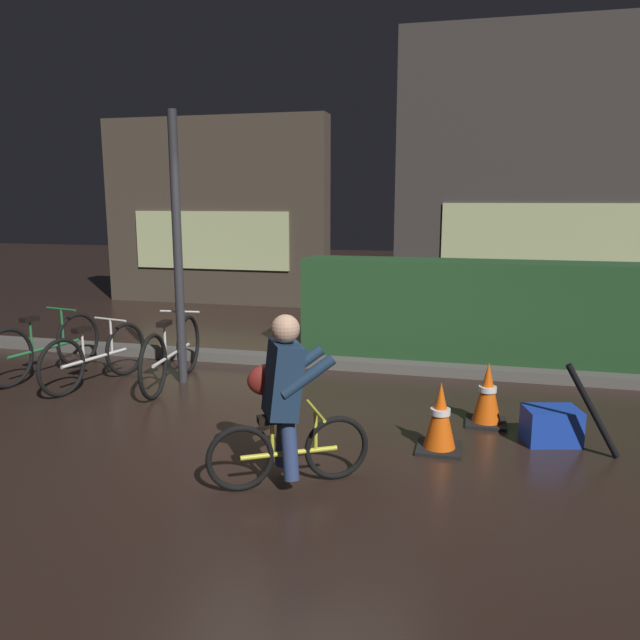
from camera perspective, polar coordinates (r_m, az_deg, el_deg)
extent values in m
plane|color=black|center=(5.70, -3.47, -9.95)|extent=(40.00, 40.00, 0.00)
cube|color=#56544F|center=(7.70, 1.46, -3.90)|extent=(12.00, 0.24, 0.12)
cube|color=#214723|center=(8.29, 15.10, 0.80)|extent=(4.80, 0.70, 1.26)
cube|color=#42382D|center=(12.61, -9.39, 9.59)|extent=(4.46, 0.50, 3.55)
cube|color=#BFCC8C|center=(12.38, -9.81, 7.09)|extent=(3.12, 0.04, 1.10)
cube|color=#383330|center=(12.36, 21.07, 12.57)|extent=(5.93, 0.50, 5.09)
cube|color=#BFCC8C|center=(12.10, 20.85, 7.20)|extent=(4.15, 0.04, 1.10)
cylinder|color=#2D2D33|center=(7.05, -12.70, 6.10)|extent=(0.10, 0.10, 2.94)
torus|color=black|center=(8.25, -20.96, -1.69)|extent=(0.17, 0.66, 0.66)
torus|color=black|center=(7.63, -26.32, -3.09)|extent=(0.17, 0.66, 0.66)
cylinder|color=#236B38|center=(7.93, -23.53, -2.37)|extent=(0.23, 0.98, 0.04)
cylinder|color=#236B38|center=(7.78, -24.59, -1.29)|extent=(0.03, 0.03, 0.37)
cube|color=black|center=(7.75, -24.70, 0.06)|extent=(0.14, 0.22, 0.05)
cylinder|color=#236B38|center=(8.07, -22.20, -0.54)|extent=(0.03, 0.03, 0.42)
cylinder|color=#236B38|center=(8.03, -22.30, 0.92)|extent=(0.46, 0.11, 0.02)
torus|color=black|center=(7.68, -17.13, -2.52)|extent=(0.18, 0.61, 0.62)
torus|color=black|center=(7.08, -22.26, -3.98)|extent=(0.18, 0.61, 0.62)
cylinder|color=silver|center=(7.37, -19.59, -3.22)|extent=(0.24, 0.90, 0.04)
cylinder|color=silver|center=(7.23, -20.59, -2.16)|extent=(0.03, 0.03, 0.34)
cube|color=black|center=(7.19, -20.68, -0.83)|extent=(0.14, 0.22, 0.05)
cylinder|color=silver|center=(7.50, -18.29, -1.39)|extent=(0.03, 0.03, 0.39)
cylinder|color=silver|center=(7.46, -18.38, 0.06)|extent=(0.45, 0.12, 0.02)
torus|color=black|center=(7.60, -11.77, -2.15)|extent=(0.11, 0.68, 0.68)
torus|color=black|center=(6.68, -14.80, -4.08)|extent=(0.11, 0.68, 0.68)
cylinder|color=silver|center=(7.13, -13.19, -3.06)|extent=(0.13, 1.02, 0.04)
cylinder|color=silver|center=(6.93, -13.80, -1.86)|extent=(0.03, 0.03, 0.38)
cube|color=black|center=(6.89, -13.87, -0.31)|extent=(0.12, 0.21, 0.05)
cylinder|color=silver|center=(7.34, -12.45, -0.91)|extent=(0.03, 0.03, 0.43)
cylinder|color=silver|center=(7.30, -12.52, 0.75)|extent=(0.46, 0.07, 0.02)
cube|color=black|center=(5.37, 10.68, -11.29)|extent=(0.36, 0.36, 0.03)
cone|color=#EA560F|center=(5.27, 10.79, -8.38)|extent=(0.26, 0.26, 0.55)
cylinder|color=white|center=(5.26, 10.80, -8.10)|extent=(0.16, 0.16, 0.05)
cube|color=black|center=(6.04, 14.72, -8.92)|extent=(0.36, 0.36, 0.03)
cone|color=#EA560F|center=(5.95, 14.86, -6.28)|extent=(0.26, 0.26, 0.55)
cylinder|color=white|center=(5.94, 14.87, -6.03)|extent=(0.16, 0.16, 0.05)
cube|color=#193DB7|center=(5.73, 20.11, -8.91)|extent=(0.51, 0.42, 0.30)
torus|color=black|center=(4.69, 1.51, -11.43)|extent=(0.44, 0.28, 0.48)
torus|color=black|center=(4.55, -7.19, -12.26)|extent=(0.44, 0.28, 0.48)
cylinder|color=gold|center=(4.61, -2.77, -11.87)|extent=(0.63, 0.38, 0.04)
cylinder|color=gold|center=(4.53, -4.33, -10.48)|extent=(0.03, 0.03, 0.26)
cube|color=black|center=(4.49, -4.35, -8.91)|extent=(0.22, 0.19, 0.05)
cylinder|color=gold|center=(4.60, -0.40, -9.92)|extent=(0.03, 0.03, 0.30)
cylinder|color=gold|center=(4.55, -0.40, -8.17)|extent=(0.25, 0.41, 0.02)
cylinder|color=navy|center=(4.67, -3.30, -10.77)|extent=(0.20, 0.23, 0.42)
cylinder|color=navy|center=(4.49, -2.73, -11.68)|extent=(0.20, 0.23, 0.42)
cube|color=#192D47|center=(4.42, -3.34, -5.40)|extent=(0.39, 0.41, 0.54)
sphere|color=tan|center=(4.33, -3.13, -0.81)|extent=(0.20, 0.20, 0.20)
cylinder|color=#192D47|center=(4.57, -2.01, -4.20)|extent=(0.38, 0.27, 0.29)
cylinder|color=#192D47|center=(4.30, -1.11, -5.13)|extent=(0.38, 0.27, 0.29)
ellipsoid|color=maroon|center=(4.61, -4.61, -5.38)|extent=(0.36, 0.30, 0.24)
cylinder|color=black|center=(5.46, 23.36, -7.55)|extent=(0.47, 0.11, 0.76)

